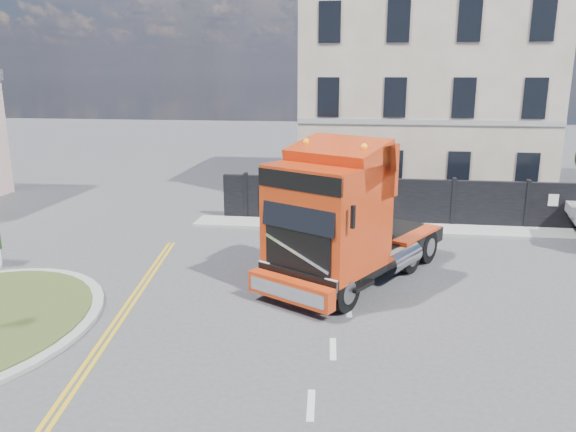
# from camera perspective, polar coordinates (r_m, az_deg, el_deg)

# --- Properties ---
(ground) EXTENTS (120.00, 120.00, 0.00)m
(ground) POSITION_cam_1_polar(r_m,az_deg,el_deg) (16.68, -4.05, -8.29)
(ground) COLOR #424244
(ground) RESTS_ON ground
(hoarding_fence) EXTENTS (18.80, 0.25, 2.00)m
(hoarding_fence) POSITION_cam_1_polar(r_m,az_deg,el_deg) (24.85, 15.37, 1.28)
(hoarding_fence) COLOR black
(hoarding_fence) RESTS_ON ground
(georgian_building) EXTENTS (12.30, 10.30, 12.80)m
(georgian_building) POSITION_cam_1_polar(r_m,az_deg,el_deg) (31.66, 13.28, 12.86)
(georgian_building) COLOR beige
(georgian_building) RESTS_ON ground
(pavement_far) EXTENTS (20.00, 1.60, 0.12)m
(pavement_far) POSITION_cam_1_polar(r_m,az_deg,el_deg) (24.15, 14.18, -1.32)
(pavement_far) COLOR #989892
(pavement_far) RESTS_ON ground
(truck) EXTENTS (6.05, 7.75, 4.42)m
(truck) POSITION_cam_1_polar(r_m,az_deg,el_deg) (17.06, 5.32, -0.77)
(truck) COLOR black
(truck) RESTS_ON ground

